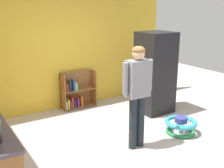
# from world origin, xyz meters

# --- Properties ---
(ground_plane) EXTENTS (12.00, 12.00, 0.00)m
(ground_plane) POSITION_xyz_m (0.00, 0.00, 0.00)
(ground_plane) COLOR #BAB0AC
(ground_plane) RESTS_ON ground
(back_wall) EXTENTS (5.20, 0.06, 2.70)m
(back_wall) POSITION_xyz_m (0.00, 2.33, 1.35)
(back_wall) COLOR gold
(back_wall) RESTS_ON ground
(refrigerator) EXTENTS (0.73, 0.68, 1.78)m
(refrigerator) POSITION_xyz_m (1.51, 1.00, 0.89)
(refrigerator) COLOR black
(refrigerator) RESTS_ON ground
(bookshelf) EXTENTS (0.80, 0.28, 0.85)m
(bookshelf) POSITION_xyz_m (0.12, 2.14, 0.36)
(bookshelf) COLOR brown
(bookshelf) RESTS_ON ground
(standing_person) EXTENTS (0.57, 0.22, 1.72)m
(standing_person) POSITION_xyz_m (0.15, -0.14, 1.03)
(standing_person) COLOR #1E262D
(standing_person) RESTS_ON ground
(baby_walker) EXTENTS (0.60, 0.60, 0.32)m
(baby_walker) POSITION_xyz_m (1.17, -0.17, 0.16)
(baby_walker) COLOR #258745
(baby_walker) RESTS_ON ground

